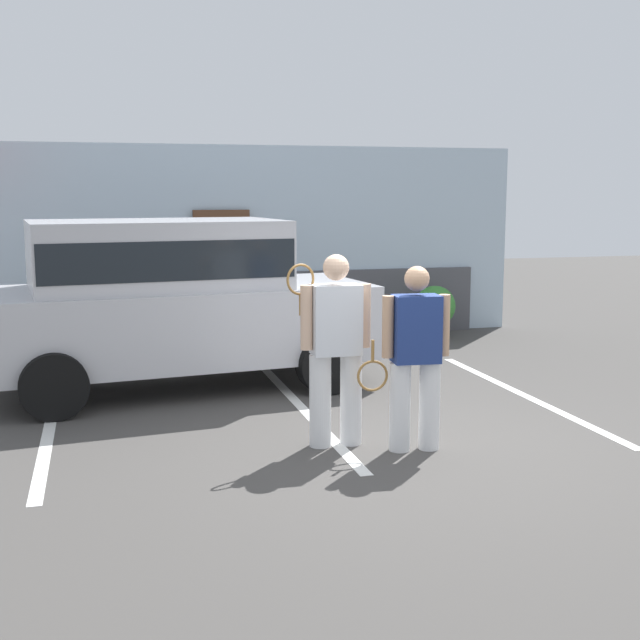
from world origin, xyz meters
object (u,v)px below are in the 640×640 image
at_px(parked_suv, 170,295).
at_px(potted_plant_by_porch, 435,310).
at_px(tennis_player_man, 335,347).
at_px(tennis_player_woman, 415,356).

bearing_deg(parked_suv, potted_plant_by_porch, 21.33).
relative_size(tennis_player_man, potted_plant_by_porch, 2.07).
height_order(tennis_player_woman, potted_plant_by_porch, tennis_player_woman).
height_order(tennis_player_man, potted_plant_by_porch, tennis_player_man).
bearing_deg(potted_plant_by_porch, parked_suv, -152.13).
distance_m(parked_suv, tennis_player_man, 3.03).
distance_m(tennis_player_man, tennis_player_woman, 0.75).
xyz_separation_m(parked_suv, tennis_player_woman, (1.96, -3.06, -0.26)).
bearing_deg(potted_plant_by_porch, tennis_player_woman, -114.69).
bearing_deg(tennis_player_woman, parked_suv, -52.66).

